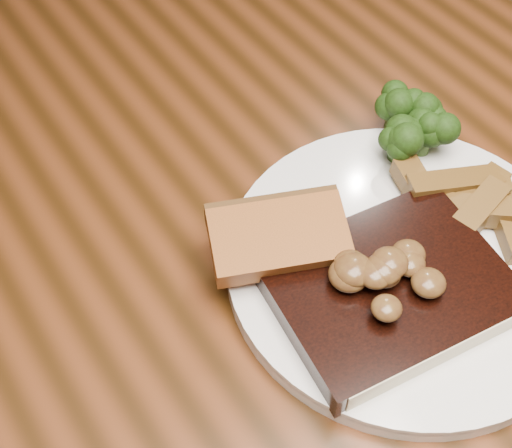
{
  "coord_description": "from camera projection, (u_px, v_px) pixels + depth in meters",
  "views": [
    {
      "loc": [
        -0.18,
        -0.25,
        1.19
      ],
      "look_at": [
        -0.0,
        0.01,
        0.78
      ],
      "focal_mm": 50.0,
      "sensor_mm": 36.0,
      "label": 1
    }
  ],
  "objects": [
    {
      "name": "garlic_bread",
      "position": [
        278.0,
        254.0,
        0.51
      ],
      "size": [
        0.11,
        0.09,
        0.02
      ],
      "primitive_type": "cube",
      "rotation": [
        0.0,
        0.0,
        -0.4
      ],
      "color": "#95491B",
      "rests_on": "plate"
    },
    {
      "name": "dining_table",
      "position": [
        265.0,
        318.0,
        0.61
      ],
      "size": [
        1.6,
        0.9,
        0.75
      ],
      "color": "#4E250F",
      "rests_on": "ground"
    },
    {
      "name": "plate",
      "position": [
        405.0,
        265.0,
        0.53
      ],
      "size": [
        0.29,
        0.29,
        0.01
      ],
      "primitive_type": "cylinder",
      "rotation": [
        0.0,
        0.0,
        0.09
      ],
      "color": "white",
      "rests_on": "dining_table"
    },
    {
      "name": "broccoli_cluster",
      "position": [
        413.0,
        137.0,
        0.57
      ],
      "size": [
        0.07,
        0.07,
        0.04
      ],
      "primitive_type": null,
      "color": "#1B3E0E",
      "rests_on": "plate"
    },
    {
      "name": "potato_wedges",
      "position": [
        479.0,
        210.0,
        0.54
      ],
      "size": [
        0.1,
        0.1,
        0.02
      ],
      "primitive_type": null,
      "color": "brown",
      "rests_on": "plate"
    },
    {
      "name": "chair_far",
      "position": [
        88.0,
        20.0,
        1.15
      ],
      "size": [
        0.5,
        0.5,
        0.89
      ],
      "rotation": [
        0.0,
        0.0,
        2.94
      ],
      "color": "black",
      "rests_on": "ground"
    },
    {
      "name": "steak_bone",
      "position": [
        442.0,
        348.0,
        0.47
      ],
      "size": [
        0.16,
        0.03,
        0.02
      ],
      "primitive_type": "cube",
      "rotation": [
        0.0,
        0.0,
        -0.12
      ],
      "color": "beige",
      "rests_on": "plate"
    },
    {
      "name": "mushroom_pile",
      "position": [
        384.0,
        269.0,
        0.47
      ],
      "size": [
        0.08,
        0.08,
        0.03
      ],
      "primitive_type": null,
      "color": "brown",
      "rests_on": "steak"
    },
    {
      "name": "steak",
      "position": [
        389.0,
        289.0,
        0.5
      ],
      "size": [
        0.17,
        0.14,
        0.02
      ],
      "primitive_type": "cube",
      "rotation": [
        0.0,
        0.0,
        -0.12
      ],
      "color": "black",
      "rests_on": "plate"
    }
  ]
}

